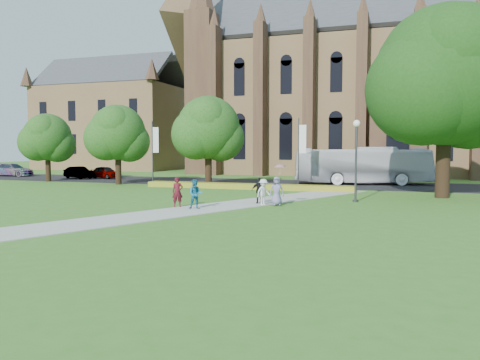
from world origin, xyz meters
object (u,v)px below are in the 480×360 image
(tour_coach, at_px, (362,166))
(car_2, at_px, (12,170))
(pedestrian_0, at_px, (178,192))
(car_0, at_px, (105,172))
(large_tree, at_px, (446,76))
(streetlamp, at_px, (356,151))
(car_1, at_px, (79,173))

(tour_coach, distance_m, car_2, 41.13)
(pedestrian_0, bearing_deg, car_0, 99.55)
(car_2, distance_m, pedestrian_0, 38.07)
(large_tree, relative_size, tour_coach, 1.04)
(car_2, bearing_deg, streetlamp, -113.50)
(streetlamp, xyz_separation_m, tour_coach, (-0.63, 14.74, -1.52))
(large_tree, bearing_deg, tour_coach, 120.92)
(streetlamp, distance_m, car_0, 31.91)
(car_1, bearing_deg, streetlamp, -93.61)
(car_0, height_order, pedestrian_0, pedestrian_0)
(tour_coach, bearing_deg, large_tree, -162.64)
(car_2, height_order, pedestrian_0, pedestrian_0)
(large_tree, relative_size, car_1, 3.26)
(car_1, distance_m, car_2, 10.72)
(streetlamp, bearing_deg, car_1, 157.52)
(car_2, bearing_deg, large_tree, -106.31)
(streetlamp, relative_size, car_2, 1.00)
(car_0, xyz_separation_m, car_1, (-2.59, -1.23, -0.02))
(tour_coach, bearing_deg, pedestrian_0, 143.30)
(large_tree, height_order, car_0, large_tree)
(large_tree, bearing_deg, car_2, 168.44)
(car_1, bearing_deg, tour_coach, -67.62)
(car_0, bearing_deg, pedestrian_0, -118.35)
(tour_coach, height_order, pedestrian_0, tour_coach)
(streetlamp, distance_m, pedestrian_0, 11.65)
(car_1, xyz_separation_m, pedestrian_0, (21.52, -19.06, 0.22))
(streetlamp, distance_m, tour_coach, 14.83)
(car_2, bearing_deg, pedestrian_0, -127.07)
(car_1, bearing_deg, car_2, 101.96)
(tour_coach, xyz_separation_m, car_2, (-41.11, -0.58, -1.00))
(streetlamp, height_order, car_0, streetlamp)
(tour_coach, distance_m, car_0, 27.91)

